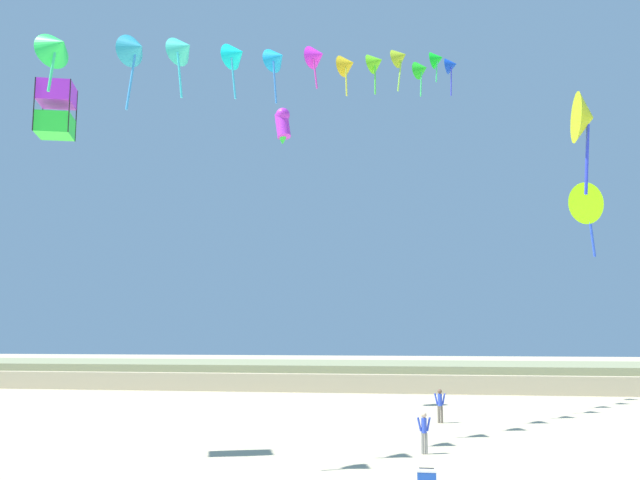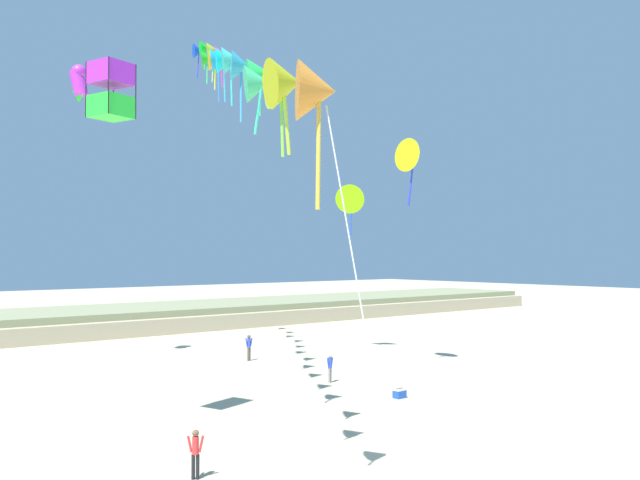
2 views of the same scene
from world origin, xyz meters
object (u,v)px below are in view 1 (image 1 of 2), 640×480
(person_mid_center, at_px, (424,430))
(large_kite_outer_drift, at_px, (585,118))
(person_near_left, at_px, (440,403))
(large_kite_low_lead, at_px, (590,203))
(large_kite_mid_trail, at_px, (283,125))
(beach_cooler, at_px, (427,476))
(large_kite_high_solo, at_px, (56,110))

(person_mid_center, relative_size, large_kite_outer_drift, 0.38)
(person_near_left, relative_size, large_kite_low_lead, 0.45)
(person_mid_center, distance_m, large_kite_outer_drift, 13.36)
(large_kite_low_lead, xyz_separation_m, large_kite_mid_trail, (-16.52, 6.70, 6.75))
(person_mid_center, xyz_separation_m, large_kite_mid_trail, (-8.37, 14.02, 16.54))
(large_kite_low_lead, height_order, beach_cooler, large_kite_low_lead)
(large_kite_high_solo, bearing_deg, large_kite_low_lead, 26.38)
(large_kite_high_solo, bearing_deg, large_kite_mid_trail, 73.60)
(person_near_left, distance_m, large_kite_high_solo, 22.33)
(person_near_left, bearing_deg, large_kite_mid_trail, 151.18)
(large_kite_high_solo, relative_size, beach_cooler, 3.53)
(person_mid_center, bearing_deg, large_kite_high_solo, -165.82)
(large_kite_mid_trail, xyz_separation_m, beach_cooler, (8.41, -19.04, -17.21))
(beach_cooler, bearing_deg, person_near_left, 86.75)
(large_kite_low_lead, xyz_separation_m, large_kite_outer_drift, (-1.80, -7.30, 1.97))
(large_kite_mid_trail, distance_m, large_kite_outer_drift, 20.86)
(large_kite_high_solo, xyz_separation_m, beach_cooler, (13.54, -1.60, -12.59))
(beach_cooler, bearing_deg, person_mid_center, 90.46)
(large_kite_low_lead, relative_size, large_kite_mid_trail, 1.56)
(person_mid_center, distance_m, large_kite_low_lead, 14.69)
(person_mid_center, bearing_deg, large_kite_mid_trail, 120.84)
(large_kite_low_lead, bearing_deg, large_kite_outer_drift, -103.88)
(person_near_left, height_order, person_mid_center, person_near_left)
(large_kite_outer_drift, relative_size, beach_cooler, 6.95)
(large_kite_mid_trail, height_order, large_kite_outer_drift, large_kite_mid_trail)
(large_kite_mid_trail, relative_size, large_kite_high_solo, 1.16)
(person_mid_center, xyz_separation_m, beach_cooler, (0.04, -5.02, -0.67))
(large_kite_low_lead, xyz_separation_m, beach_cooler, (-8.11, -12.34, -10.46))
(person_near_left, height_order, large_kite_high_solo, large_kite_high_solo)
(large_kite_low_lead, relative_size, beach_cooler, 6.36)
(large_kite_outer_drift, distance_m, beach_cooler, 14.82)
(large_kite_mid_trail, distance_m, beach_cooler, 27.01)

